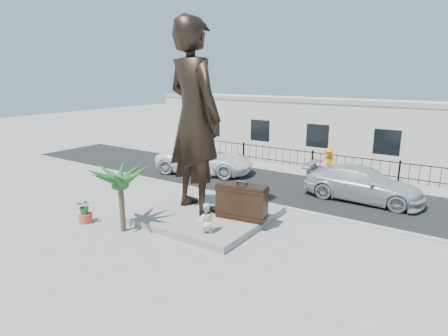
{
  "coord_description": "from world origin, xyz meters",
  "views": [
    {
      "loc": [
        8.98,
        -11.27,
        6.32
      ],
      "look_at": [
        0.0,
        2.0,
        2.3
      ],
      "focal_mm": 30.0,
      "sensor_mm": 36.0,
      "label": 1
    }
  ],
  "objects_px": {
    "tourist": "(206,221)",
    "car_white": "(205,160)",
    "statue": "(194,117)",
    "suitcase": "(242,202)"
  },
  "relations": [
    {
      "from": "tourist",
      "to": "car_white",
      "type": "relative_size",
      "value": 0.24
    },
    {
      "from": "statue",
      "to": "car_white",
      "type": "height_order",
      "value": "statue"
    },
    {
      "from": "statue",
      "to": "car_white",
      "type": "relative_size",
      "value": 1.34
    },
    {
      "from": "statue",
      "to": "car_white",
      "type": "xyz_separation_m",
      "value": [
        -4.22,
        6.3,
        -3.62
      ]
    },
    {
      "from": "tourist",
      "to": "car_white",
      "type": "bearing_deg",
      "value": -90.69
    },
    {
      "from": "tourist",
      "to": "car_white",
      "type": "distance_m",
      "value": 10.32
    },
    {
      "from": "statue",
      "to": "car_white",
      "type": "bearing_deg",
      "value": -41.31
    },
    {
      "from": "statue",
      "to": "tourist",
      "type": "height_order",
      "value": "statue"
    },
    {
      "from": "suitcase",
      "to": "statue",
      "type": "bearing_deg",
      "value": 173.15
    },
    {
      "from": "tourist",
      "to": "suitcase",
      "type": "bearing_deg",
      "value": -139.38
    }
  ]
}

